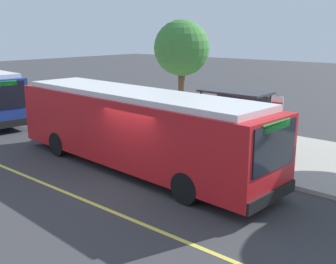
{
  "coord_description": "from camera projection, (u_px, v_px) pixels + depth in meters",
  "views": [
    {
      "loc": [
        9.54,
        -9.45,
        5.04
      ],
      "look_at": [
        0.4,
        1.23,
        1.6
      ],
      "focal_mm": 43.88,
      "sensor_mm": 36.0,
      "label": 1
    }
  ],
  "objects": [
    {
      "name": "pedestrian_commuter",
      "position": [
        247.0,
        133.0,
        16.32
      ],
      "size": [
        0.24,
        0.4,
        1.69
      ],
      "color": "#282D47",
      "rests_on": "sidewalk_curb"
    },
    {
      "name": "lane_stripe_center",
      "position": [
        86.0,
        201.0,
        12.58
      ],
      "size": [
        36.0,
        0.14,
        0.01
      ],
      "primitive_type": "cube",
      "color": "#E0D64C",
      "rests_on": "ground_plane"
    },
    {
      "name": "route_sign_post",
      "position": [
        276.0,
        124.0,
        14.03
      ],
      "size": [
        0.44,
        0.08,
        2.8
      ],
      "color": "#333338",
      "rests_on": "sidewalk_curb"
    },
    {
      "name": "ground_plane",
      "position": [
        136.0,
        181.0,
        14.2
      ],
      "size": [
        120.0,
        120.0,
        0.0
      ],
      "primitive_type": "plane",
      "color": "#38383A"
    },
    {
      "name": "sidewalk_curb",
      "position": [
        230.0,
        144.0,
        18.61
      ],
      "size": [
        44.0,
        6.4,
        0.15
      ],
      "primitive_type": "cube",
      "color": "#A8A399",
      "rests_on": "ground_plane"
    },
    {
      "name": "bus_shelter",
      "position": [
        233.0,
        107.0,
        17.6
      ],
      "size": [
        2.9,
        1.6,
        2.48
      ],
      "color": "#333338",
      "rests_on": "sidewalk_curb"
    },
    {
      "name": "transit_bus_main",
      "position": [
        135.0,
        126.0,
        15.23
      ],
      "size": [
        11.85,
        3.28,
        2.95
      ],
      "color": "red",
      "rests_on": "ground_plane"
    },
    {
      "name": "waiting_bench",
      "position": [
        242.0,
        137.0,
        17.62
      ],
      "size": [
        1.6,
        0.48,
        0.95
      ],
      "color": "brown",
      "rests_on": "sidewalk_curb"
    },
    {
      "name": "street_tree_near_shelter",
      "position": [
        182.0,
        49.0,
        21.93
      ],
      "size": [
        2.98,
        2.98,
        5.53
      ],
      "color": "brown",
      "rests_on": "sidewalk_curb"
    }
  ]
}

